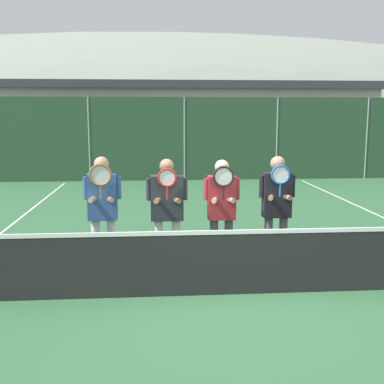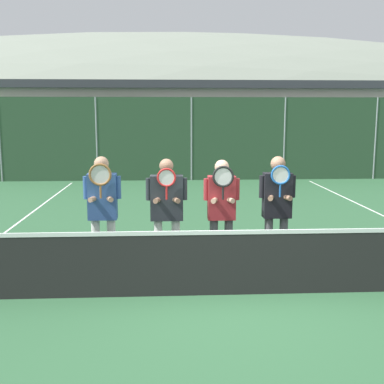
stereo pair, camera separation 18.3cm
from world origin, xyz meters
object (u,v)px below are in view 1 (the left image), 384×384
Objects in this scene: player_rightmost at (277,203)px; player_center_left at (167,207)px; car_far_left at (18,152)px; player_center_right at (222,206)px; player_leftmost at (103,206)px; car_left_of_center at (150,151)px; car_center at (278,150)px.

player_center_left is at bearing -179.20° from player_rightmost.
player_center_right is at bearing -63.08° from car_far_left.
player_leftmost reaches higher than player_center_left.
car_center reaches higher than car_left_of_center.
player_center_left is 0.38× the size of car_center.
player_leftmost is at bearing -179.77° from player_rightmost.
player_rightmost reaches higher than car_left_of_center.
player_center_left is 0.84m from player_center_right.
car_left_of_center is (5.39, -0.27, 0.04)m from car_far_left.
player_center_left is 0.38× the size of car_left_of_center.
car_far_left is at bearing 177.16° from car_left_of_center.
player_leftmost is at bearing -69.82° from car_far_left.
player_leftmost is 0.39× the size of car_far_left.
car_center is (10.80, -0.19, 0.06)m from car_far_left.
player_center_left is 0.38× the size of car_far_left.
player_rightmost is at bearing -60.17° from car_far_left.
player_rightmost is 12.89m from car_left_of_center.
car_left_of_center is (0.61, 12.73, -0.17)m from player_leftmost.
player_center_left is 0.99× the size of player_rightmost.
player_leftmost is at bearing -92.73° from car_left_of_center.
player_rightmost is (1.70, 0.02, 0.02)m from player_center_left.
player_center_right is 0.38× the size of car_far_left.
car_left_of_center is (-2.06, 12.72, -0.17)m from player_rightmost.
car_center reaches higher than player_center_left.
player_center_right is at bearing 0.83° from player_leftmost.
car_center is at bearing 64.82° from player_leftmost.
car_left_of_center reaches higher than player_center_left.
player_leftmost is 1.81m from player_center_right.
car_center is at bearing 68.49° from player_center_left.
player_leftmost reaches higher than player_center_right.
car_left_of_center reaches higher than car_far_left.
car_far_left is 5.39m from car_left_of_center.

